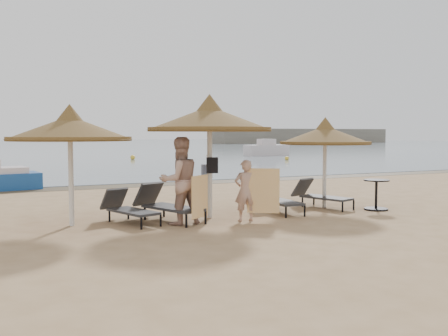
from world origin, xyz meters
The scene contains 20 objects.
ground centered at (0.00, 0.00, 0.00)m, with size 160.00×160.00×0.00m, color tan.
sea centered at (0.00, 80.00, 0.01)m, with size 200.00×140.00×0.03m, color slate.
wet_sand_strip centered at (0.00, 9.40, 0.00)m, with size 200.00×1.60×0.01m, color #4C3E26.
palapa_left centered at (-3.37, 1.44, 2.17)m, with size 2.76×2.76×2.73m.
palapa_center centered at (-0.13, 1.11, 2.42)m, with size 3.06×3.06×3.03m.
palapa_right centered at (3.47, 1.33, 2.01)m, with size 2.55×2.55×2.53m.
lounger_far_left centered at (-2.14, 1.30, 0.35)m, with size 1.10×1.82×0.77m.
lounger_near_left centered at (-1.24, 1.21, 0.40)m, with size 1.33×2.07×0.88m.
lounger_near_right centered at (1.82, 1.24, 0.37)m, with size 0.62×1.83×0.81m.
lounger_far_right centered at (3.34, 1.41, 0.35)m, with size 1.10×1.86×0.79m.
side_table centered at (4.47, 0.36, 0.39)m, with size 0.68×0.68×0.83m.
person_left centered at (-1.11, 0.57, 1.16)m, with size 1.07×0.69×2.32m, color tan.
person_right centered at (0.44, 0.32, 0.84)m, with size 0.78×0.50×1.69m, color tan.
towel_left centered at (-0.76, 0.22, 0.66)m, with size 0.57×0.41×0.96m.
towel_right centered at (0.79, 0.07, 0.73)m, with size 0.66×0.41×1.06m.
bag_patterned centered at (-0.13, 1.29, 1.13)m, with size 0.28×0.11×0.34m.
bag_dark centered at (-0.13, 0.95, 1.30)m, with size 0.28×0.14×0.39m.
pedal_boat centered at (-4.64, 9.94, 0.42)m, with size 2.64×1.81×1.14m.
buoy_mid centered at (4.99, 28.25, 0.19)m, with size 0.38×0.38×0.38m, color yellow.
buoy_right centered at (15.48, 22.44, 0.16)m, with size 0.32×0.32×0.32m, color yellow.
Camera 1 is at (-4.95, -10.09, 2.08)m, focal length 40.00 mm.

